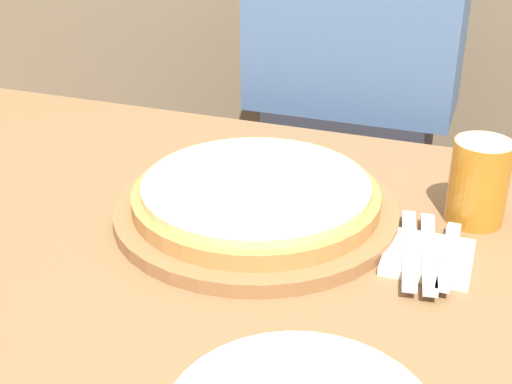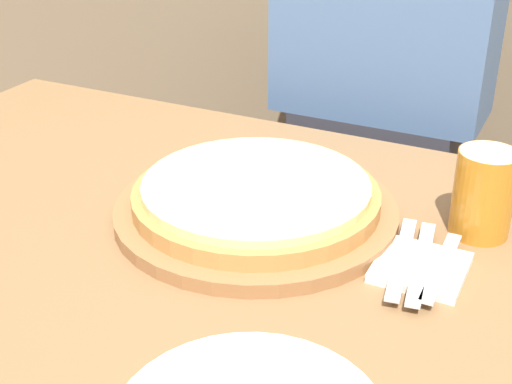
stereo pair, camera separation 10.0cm
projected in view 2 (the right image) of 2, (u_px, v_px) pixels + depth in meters
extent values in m
cylinder|color=#99663D|center=(256.00, 211.00, 1.02)|extent=(0.40, 0.40, 0.02)
cylinder|color=#B77F42|center=(256.00, 197.00, 1.01)|extent=(0.35, 0.35, 0.02)
cylinder|color=#EAD184|center=(256.00, 186.00, 1.00)|extent=(0.32, 0.32, 0.01)
cylinder|color=#B7701E|center=(484.00, 193.00, 0.96)|extent=(0.08, 0.08, 0.12)
cylinder|color=white|center=(490.00, 157.00, 0.93)|extent=(0.08, 0.08, 0.01)
cube|color=white|center=(421.00, 268.00, 0.89)|extent=(0.11, 0.11, 0.01)
cube|color=silver|center=(402.00, 257.00, 0.90)|extent=(0.05, 0.20, 0.00)
cube|color=silver|center=(421.00, 262.00, 0.89)|extent=(0.05, 0.20, 0.00)
cube|color=silver|center=(441.00, 267.00, 0.88)|extent=(0.02, 0.17, 0.00)
cube|color=#33333D|center=(368.00, 260.00, 1.63)|extent=(0.33, 0.20, 0.73)
cube|color=#4C6B99|center=(390.00, 7.00, 1.37)|extent=(0.42, 0.20, 0.42)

